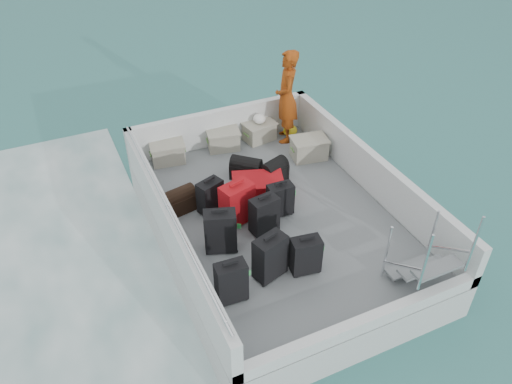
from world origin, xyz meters
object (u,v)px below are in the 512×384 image
suitcase_7 (280,200)px  crate_1 (223,140)px  suitcase_0 (231,282)px  suitcase_2 (210,197)px  crate_3 (309,149)px  suitcase_6 (306,256)px  suitcase_4 (264,215)px  suitcase_5 (237,204)px  passenger (287,97)px  suitcase_8 (258,187)px  suitcase_1 (220,232)px  crate_0 (168,153)px  suitcase_3 (270,258)px  crate_2 (259,132)px

suitcase_7 → crate_1: 2.21m
crate_1 → suitcase_0: bearing=-110.0°
suitcase_2 → crate_3: size_ratio=0.93×
suitcase_2 → suitcase_6: size_ratio=1.00×
suitcase_7 → crate_1: size_ratio=0.97×
suitcase_4 → suitcase_6: suitcase_4 is taller
suitcase_7 → suitcase_5: bearing=171.5°
suitcase_4 → passenger: 2.83m
suitcase_5 → crate_3: (1.91, 1.13, -0.16)m
suitcase_0 → suitcase_4: suitcase_0 is taller
suitcase_4 → suitcase_8: bearing=62.3°
suitcase_1 → passenger: 3.36m
suitcase_0 → suitcase_4: size_ratio=1.00×
suitcase_1 → suitcase_8: bearing=61.7°
suitcase_0 → crate_0: (0.19, 3.51, -0.14)m
suitcase_7 → suitcase_3: bearing=-121.3°
suitcase_3 → suitcase_6: suitcase_3 is taller
suitcase_2 → suitcase_4: 0.97m
suitcase_7 → crate_0: suitcase_7 is taller
suitcase_2 → suitcase_8: (0.86, 0.08, -0.12)m
suitcase_8 → passenger: size_ratio=0.46×
suitcase_4 → suitcase_5: suitcase_5 is taller
suitcase_0 → suitcase_7: 1.89m
suitcase_6 → passenger: bearing=75.4°
suitcase_7 → crate_3: bearing=46.9°
suitcase_5 → passenger: bearing=30.3°
crate_1 → crate_2: (0.75, 0.00, -0.00)m
crate_2 → passenger: passenger is taller
crate_2 → passenger: bearing=-20.2°
suitcase_6 → crate_2: 3.58m
crate_1 → suitcase_6: bearing=-92.7°
suitcase_5 → crate_0: (-0.49, 2.09, -0.17)m
crate_0 → suitcase_2: bearing=-83.2°
suitcase_2 → crate_0: size_ratio=0.98×
suitcase_3 → crate_2: 3.62m
crate_0 → crate_3: bearing=-21.8°
suitcase_8 → crate_3: bearing=-45.5°
suitcase_7 → suitcase_4: bearing=-144.8°
suitcase_0 → crate_3: suitcase_0 is taller
crate_1 → passenger: passenger is taller
suitcase_0 → suitcase_2: size_ratio=1.09×
suitcase_0 → crate_3: size_ratio=1.01×
suitcase_0 → suitcase_2: suitcase_0 is taller
suitcase_8 → crate_1: 1.61m
suitcase_6 → suitcase_7: bearing=87.2°
suitcase_4 → crate_1: suitcase_4 is taller
suitcase_7 → crate_2: size_ratio=0.99×
suitcase_1 → suitcase_4: bearing=26.4°
suitcase_7 → suitcase_2: bearing=153.2°
suitcase_6 → suitcase_0: bearing=-169.0°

